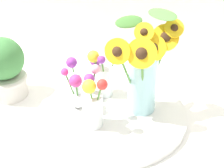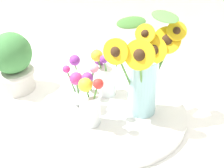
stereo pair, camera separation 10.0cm
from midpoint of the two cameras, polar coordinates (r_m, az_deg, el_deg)
name	(u,v)px [view 1 (the left image)]	position (r m, az deg, el deg)	size (l,w,h in m)	color
ground_plane	(114,124)	(1.03, -2.49, -7.48)	(6.00, 6.00, 0.00)	white
serving_tray	(112,113)	(1.06, -2.69, -5.42)	(0.50, 0.50, 0.02)	white
mason_jar_sunflowers	(144,72)	(0.98, 2.95, 2.09)	(0.23, 0.19, 0.33)	#9ED1D6
vase_small_center	(92,103)	(0.95, -6.61, -3.52)	(0.08, 0.10, 0.19)	white
vase_bulb_right	(76,88)	(1.04, -9.33, -0.75)	(0.08, 0.11, 0.17)	white
vase_small_back	(103,73)	(1.09, -4.25, 1.90)	(0.11, 0.10, 0.18)	white
potted_plant	(4,68)	(1.19, -21.40, 2.66)	(0.15, 0.15, 0.23)	beige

